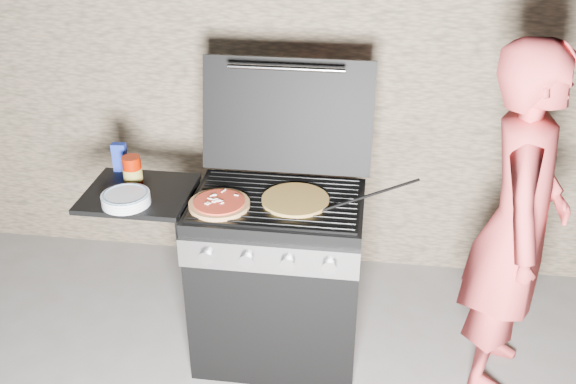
# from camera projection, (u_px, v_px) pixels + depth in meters

# --- Properties ---
(ground) EXTENTS (50.00, 50.00, 0.00)m
(ground) POSITION_uv_depth(u_px,v_px,m) (279.00, 348.00, 3.40)
(ground) COLOR #68605A
(stone_wall) EXTENTS (8.00, 0.35, 1.80)m
(stone_wall) POSITION_uv_depth(u_px,v_px,m) (303.00, 116.00, 3.88)
(stone_wall) COLOR #8C755B
(stone_wall) RESTS_ON ground
(gas_grill) EXTENTS (1.34, 0.79, 0.91)m
(gas_grill) POSITION_uv_depth(u_px,v_px,m) (229.00, 275.00, 3.21)
(gas_grill) COLOR black
(gas_grill) RESTS_ON ground
(pizza_topped) EXTENTS (0.35, 0.35, 0.03)m
(pizza_topped) POSITION_uv_depth(u_px,v_px,m) (219.00, 203.00, 2.90)
(pizza_topped) COLOR tan
(pizza_topped) RESTS_ON gas_grill
(pizza_plain) EXTENTS (0.39, 0.39, 0.02)m
(pizza_plain) POSITION_uv_depth(u_px,v_px,m) (295.00, 200.00, 2.94)
(pizza_plain) COLOR gold
(pizza_plain) RESTS_ON gas_grill
(sauce_jar) EXTENTS (0.12, 0.12, 0.14)m
(sauce_jar) POSITION_uv_depth(u_px,v_px,m) (132.00, 170.00, 3.09)
(sauce_jar) COLOR #8C1300
(sauce_jar) RESTS_ON gas_grill
(blue_carton) EXTENTS (0.07, 0.04, 0.15)m
(blue_carton) POSITION_uv_depth(u_px,v_px,m) (120.00, 157.00, 3.21)
(blue_carton) COLOR navy
(blue_carton) RESTS_ON gas_grill
(plate_stack) EXTENTS (0.25, 0.25, 0.05)m
(plate_stack) POSITION_uv_depth(u_px,v_px,m) (126.00, 199.00, 2.93)
(plate_stack) COLOR silver
(plate_stack) RESTS_ON gas_grill
(person) EXTENTS (0.53, 0.69, 1.71)m
(person) POSITION_uv_depth(u_px,v_px,m) (517.00, 226.00, 2.86)
(person) COLOR #D54243
(person) RESTS_ON ground
(tongs) EXTENTS (0.47, 0.23, 0.10)m
(tongs) POSITION_uv_depth(u_px,v_px,m) (368.00, 195.00, 2.89)
(tongs) COLOR black
(tongs) RESTS_ON gas_grill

